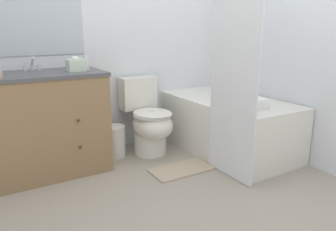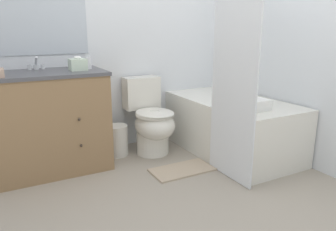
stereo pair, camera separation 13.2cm
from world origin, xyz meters
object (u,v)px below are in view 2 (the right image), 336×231
object	(u,v)px
toilet	(151,121)
tissue_box	(78,64)
sink_faucet	(36,66)
vanity_cabinet	(44,122)
wastebasket	(117,140)
bath_towel_folded	(247,105)
bathtub	(231,126)
bath_mat	(182,170)
soap_dispenser	(88,63)

from	to	relation	value
toilet	tissue_box	size ratio (longest dim) A/B	5.32
sink_faucet	toilet	bearing A→B (deg)	-13.21
vanity_cabinet	wastebasket	size ratio (longest dim) A/B	3.47
vanity_cabinet	bath_towel_folded	size ratio (longest dim) A/B	3.06
sink_faucet	bathtub	world-z (taller)	sink_faucet
toilet	sink_faucet	bearing A→B (deg)	166.79
vanity_cabinet	toilet	bearing A→B (deg)	-3.37
sink_faucet	bathtub	distance (m)	1.93
bath_towel_folded	bath_mat	size ratio (longest dim) A/B	0.62
bath_mat	wastebasket	bearing A→B (deg)	120.70
wastebasket	soap_dispenser	bearing A→B (deg)	-171.36
bathtub	wastebasket	size ratio (longest dim) A/B	4.61
sink_faucet	bath_towel_folded	size ratio (longest dim) A/B	0.41
bathtub	soap_dispenser	size ratio (longest dim) A/B	10.44
soap_dispenser	bathtub	bearing A→B (deg)	-17.77
toilet	tissue_box	distance (m)	0.91
tissue_box	bath_towel_folded	size ratio (longest dim) A/B	0.41
sink_faucet	vanity_cabinet	bearing A→B (deg)	-90.00
tissue_box	soap_dispenser	xyz separation A→B (m)	(0.10, 0.04, 0.01)
wastebasket	bath_mat	size ratio (longest dim) A/B	0.55
wastebasket	bath_towel_folded	world-z (taller)	bath_towel_folded
bathtub	tissue_box	world-z (taller)	tissue_box
tissue_box	bath_towel_folded	world-z (taller)	tissue_box
vanity_cabinet	bath_mat	bearing A→B (deg)	-29.79
wastebasket	sink_faucet	bearing A→B (deg)	168.56
wastebasket	bath_towel_folded	xyz separation A→B (m)	(0.90, -0.85, 0.44)
vanity_cabinet	wastebasket	bearing A→B (deg)	3.56
sink_faucet	bathtub	bearing A→B (deg)	-18.92
bath_mat	bath_towel_folded	bearing A→B (deg)	-22.33
sink_faucet	bath_towel_folded	world-z (taller)	sink_faucet
tissue_box	soap_dispenser	size ratio (longest dim) A/B	1.04
sink_faucet	tissue_box	distance (m)	0.38
toilet	tissue_box	world-z (taller)	tissue_box
toilet	bathtub	bearing A→B (deg)	-26.22
vanity_cabinet	bathtub	bearing A→B (deg)	-13.54
toilet	bathtub	world-z (taller)	toilet
tissue_box	bath_mat	distance (m)	1.30
tissue_box	bath_mat	world-z (taller)	tissue_box
soap_dispenser	vanity_cabinet	bearing A→B (deg)	-179.49
toilet	bath_towel_folded	bearing A→B (deg)	-53.11
toilet	bath_mat	world-z (taller)	toilet
wastebasket	tissue_box	world-z (taller)	tissue_box
vanity_cabinet	sink_faucet	distance (m)	0.50
bathtub	tissue_box	xyz separation A→B (m)	(-1.41, 0.38, 0.66)
soap_dispenser	wastebasket	bearing A→B (deg)	8.64
tissue_box	bath_mat	size ratio (longest dim) A/B	0.25
vanity_cabinet	soap_dispenser	distance (m)	0.64
bath_towel_folded	bathtub	bearing A→B (deg)	68.33
vanity_cabinet	bath_towel_folded	distance (m)	1.77
bathtub	tissue_box	size ratio (longest dim) A/B	10.02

